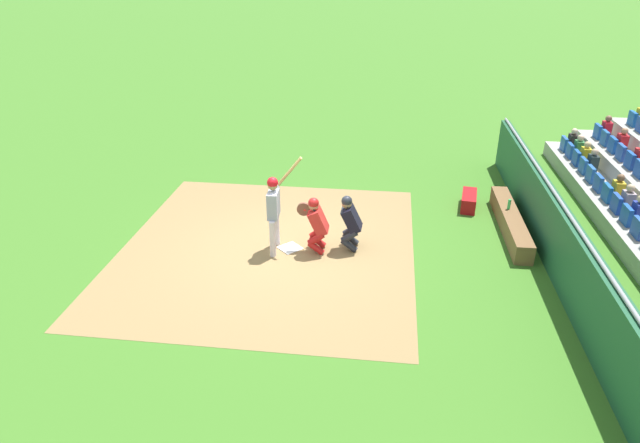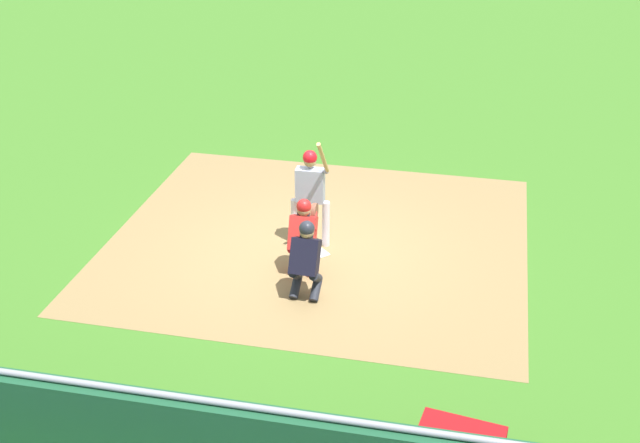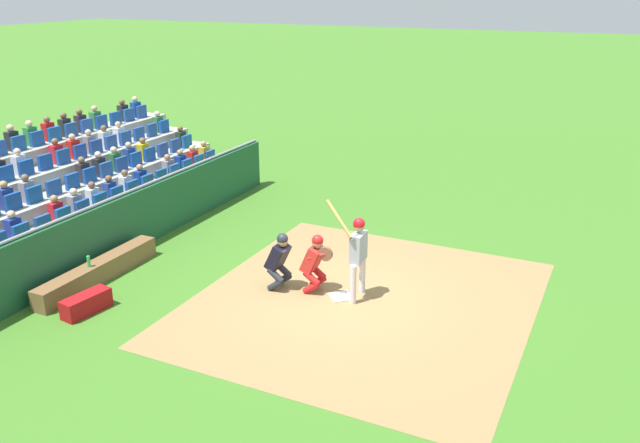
# 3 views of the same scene
# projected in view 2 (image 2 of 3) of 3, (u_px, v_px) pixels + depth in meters

# --- Properties ---
(ground_plane) EXTENTS (160.00, 160.00, 0.00)m
(ground_plane) POSITION_uv_depth(u_px,v_px,m) (312.00, 254.00, 13.75)
(ground_plane) COLOR #3B6F22
(infield_dirt_patch) EXTENTS (7.19, 6.57, 0.01)m
(infield_dirt_patch) POSITION_uv_depth(u_px,v_px,m) (319.00, 239.00, 14.19)
(infield_dirt_patch) COLOR olive
(infield_dirt_patch) RESTS_ON ground_plane
(home_plate_marker) EXTENTS (0.62, 0.62, 0.02)m
(home_plate_marker) POSITION_uv_depth(u_px,v_px,m) (312.00, 253.00, 13.75)
(home_plate_marker) COLOR white
(home_plate_marker) RESTS_ON infield_dirt_patch
(batter_at_plate) EXTENTS (0.67, 0.72, 2.13)m
(batter_at_plate) POSITION_uv_depth(u_px,v_px,m) (311.00, 188.00, 13.54)
(batter_at_plate) COLOR silver
(batter_at_plate) RESTS_ON ground_plane
(catcher_crouching) EXTENTS (0.46, 0.71, 1.29)m
(catcher_crouching) POSITION_uv_depth(u_px,v_px,m) (304.00, 232.00, 12.91)
(catcher_crouching) COLOR red
(catcher_crouching) RESTS_ON ground_plane
(home_plate_umpire) EXTENTS (0.48, 0.48, 1.28)m
(home_plate_umpire) POSITION_uv_depth(u_px,v_px,m) (306.00, 257.00, 12.25)
(home_plate_umpire) COLOR #252730
(home_plate_umpire) RESTS_ON ground_plane
(equipment_duffel_bag) EXTENTS (1.03, 0.51, 0.38)m
(equipment_duffel_bag) POSITION_uv_depth(u_px,v_px,m) (462.00, 439.00, 9.49)
(equipment_duffel_bag) COLOR #A01014
(equipment_duffel_bag) RESTS_ON ground_plane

